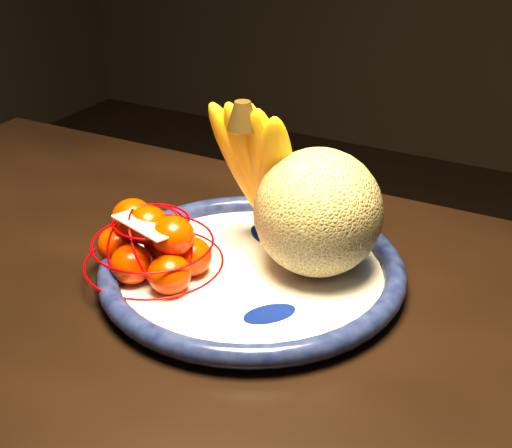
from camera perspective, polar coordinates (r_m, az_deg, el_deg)
The scene contains 6 objects.
dining_table at distance 0.78m, azimuth -2.43°, elevation -13.86°, with size 1.40×0.85×0.70m.
fruit_bowl at distance 0.83m, azimuth -0.34°, elevation -3.72°, with size 0.35×0.35×0.03m.
cantaloupe at distance 0.80m, azimuth 4.99°, elevation 0.93°, with size 0.15×0.15×0.15m, color olive.
banana_bunch at distance 0.84m, azimuth 0.51°, elevation 4.68°, with size 0.14×0.13×0.21m.
mandarin_bag at distance 0.82m, azimuth -8.23°, elevation -1.72°, with size 0.21×0.21×0.10m.
price_tag at distance 0.78m, azimuth -9.03°, elevation -0.14°, with size 0.07×0.03×0.00m, color white.
Camera 1 is at (0.39, -0.55, 1.14)m, focal length 50.00 mm.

